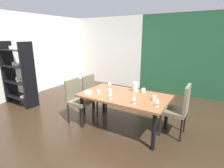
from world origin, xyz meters
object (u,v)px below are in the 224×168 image
(cup_near_window, at_px, (99,92))
(chair_left_near, at_px, (77,98))
(wine_glass_north, at_px, (110,94))
(pitcher_near_shelf, at_px, (135,87))
(dining_table, at_px, (124,99))
(cup_front, at_px, (154,98))
(display_shelf, at_px, (18,73))
(chair_right_far, at_px, (179,108))
(wine_glass_corner, at_px, (157,101))
(cup_center, at_px, (110,91))
(serving_bowl_east, at_px, (88,92))
(chair_left_far, at_px, (93,92))
(cup_left, at_px, (143,91))
(wine_glass_west, at_px, (110,83))
(wine_glass_right, at_px, (134,98))

(cup_near_window, bearing_deg, chair_left_near, -173.36)
(wine_glass_north, bearing_deg, pitcher_near_shelf, 72.29)
(dining_table, distance_m, cup_front, 0.62)
(display_shelf, height_order, cup_front, display_shelf)
(chair_right_far, height_order, wine_glass_corner, chair_right_far)
(cup_center, bearing_deg, wine_glass_north, -56.26)
(chair_right_far, bearing_deg, wine_glass_north, 118.78)
(serving_bowl_east, bearing_deg, wine_glass_corner, 2.08)
(chair_left_far, distance_m, cup_center, 0.79)
(chair_right_far, distance_m, cup_left, 0.76)
(cup_left, distance_m, cup_near_window, 0.92)
(chair_left_near, bearing_deg, pitcher_near_shelf, 118.11)
(chair_left_near, xyz_separation_m, serving_bowl_east, (0.32, -0.02, 0.19))
(wine_glass_west, bearing_deg, wine_glass_right, -34.00)
(display_shelf, xyz_separation_m, cup_left, (3.31, 0.65, -0.11))
(wine_glass_north, xyz_separation_m, pitcher_near_shelf, (0.21, 0.65, -0.01))
(chair_left_far, bearing_deg, wine_glass_right, 66.27)
(wine_glass_west, bearing_deg, chair_left_far, 178.12)
(chair_right_far, bearing_deg, wine_glass_right, 132.68)
(chair_left_near, height_order, chair_left_far, chair_left_near)
(chair_left_near, bearing_deg, chair_right_far, 105.19)
(chair_right_far, distance_m, cup_near_window, 1.56)
(chair_right_far, xyz_separation_m, display_shelf, (-4.04, -0.59, 0.31))
(cup_near_window, bearing_deg, chair_right_far, 18.10)
(chair_left_near, relative_size, pitcher_near_shelf, 4.84)
(wine_glass_corner, height_order, cup_near_window, wine_glass_corner)
(chair_left_far, distance_m, cup_front, 1.64)
(display_shelf, height_order, wine_glass_right, display_shelf)
(wine_glass_corner, bearing_deg, serving_bowl_east, -177.92)
(chair_right_far, relative_size, display_shelf, 0.59)
(wine_glass_west, distance_m, cup_center, 0.37)
(wine_glass_corner, distance_m, pitcher_near_shelf, 0.85)
(chair_left_far, height_order, cup_near_window, chair_left_far)
(wine_glass_west, xyz_separation_m, pitcher_near_shelf, (0.60, 0.06, -0.01))
(cup_near_window, bearing_deg, chair_left_far, 137.43)
(dining_table, xyz_separation_m, display_shelf, (-3.04, -0.32, 0.23))
(cup_center, bearing_deg, chair_left_near, -161.95)
(wine_glass_west, height_order, cup_near_window, wine_glass_west)
(chair_right_far, xyz_separation_m, wine_glass_north, (-1.11, -0.61, 0.26))
(chair_right_far, height_order, display_shelf, display_shelf)
(chair_left_near, height_order, pitcher_near_shelf, chair_left_near)
(serving_bowl_east, relative_size, cup_near_window, 2.12)
(chair_left_near, xyz_separation_m, cup_center, (0.69, 0.23, 0.21))
(chair_left_far, xyz_separation_m, wine_glass_right, (1.35, -0.59, 0.28))
(wine_glass_corner, distance_m, cup_front, 0.29)
(cup_front, bearing_deg, pitcher_near_shelf, 149.06)
(wine_glass_corner, bearing_deg, chair_right_far, 62.74)
(chair_left_near, relative_size, wine_glass_right, 6.46)
(wine_glass_corner, height_order, cup_left, wine_glass_corner)
(serving_bowl_east, height_order, pitcher_near_shelf, pitcher_near_shelf)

